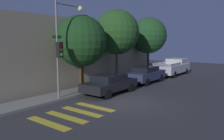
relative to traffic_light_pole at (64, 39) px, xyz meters
name	(u,v)px	position (x,y,z in m)	size (l,w,h in m)	color
ground_plane	(125,102)	(1.55, -3.37, -3.70)	(60.00, 60.00, 0.00)	#333335
sidewalk	(76,92)	(1.55, 0.71, -3.63)	(26.00, 1.76, 0.14)	slate
building_row	(38,53)	(1.55, 4.99, -1.06)	(26.00, 6.00, 5.28)	gray
crosswalk	(74,114)	(-1.69, -2.57, -3.70)	(3.48, 2.60, 0.00)	gold
traffic_light_pole	(64,39)	(0.00, 0.00, 0.00)	(2.46, 0.56, 5.88)	slate
sedan_near_corner	(110,83)	(2.84, -1.27, -2.98)	(4.24, 1.88, 1.34)	black
sedan_middle	(146,74)	(8.01, -1.27, -2.94)	(4.31, 1.77, 1.42)	#2D3351
pickup_truck	(173,67)	(14.29, -1.27, -2.83)	(5.60, 2.09, 1.71)	#BCBCC1
tree_near_corner	(81,41)	(2.16, 0.73, -0.12)	(3.60, 3.60, 5.39)	#42301E
tree_midblock	(117,32)	(6.42, 0.73, 0.66)	(3.79, 3.79, 6.26)	brown
tree_far_end	(149,36)	(12.19, 0.73, 0.54)	(3.79, 3.79, 6.14)	#42301E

